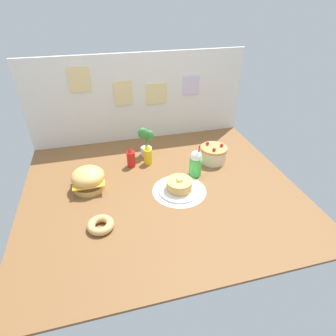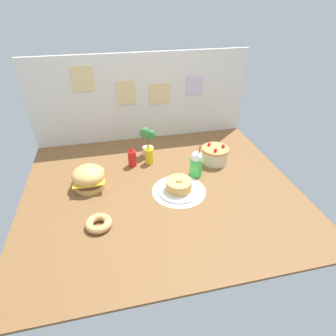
{
  "view_description": "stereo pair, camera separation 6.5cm",
  "coord_description": "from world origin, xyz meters",
  "views": [
    {
      "loc": [
        -0.41,
        -1.85,
        1.46
      ],
      "look_at": [
        0.07,
        0.05,
        0.17
      ],
      "focal_mm": 29.5,
      "sensor_mm": 36.0,
      "label": 1
    },
    {
      "loc": [
        -0.35,
        -1.86,
        1.46
      ],
      "look_at": [
        0.07,
        0.05,
        0.17
      ],
      "focal_mm": 29.5,
      "sensor_mm": 36.0,
      "label": 2
    }
  ],
  "objects": [
    {
      "name": "mustard_bottle",
      "position": [
        -0.03,
        0.43,
        0.1
      ],
      "size": [
        0.08,
        0.08,
        0.21
      ],
      "color": "yellow",
      "rests_on": "ground_plane"
    },
    {
      "name": "ketchup_bottle",
      "position": [
        -0.2,
        0.42,
        0.1
      ],
      "size": [
        0.08,
        0.08,
        0.21
      ],
      "color": "red",
      "rests_on": "ground_plane"
    },
    {
      "name": "potted_plant",
      "position": [
        -0.02,
        0.59,
        0.17
      ],
      "size": [
        0.15,
        0.12,
        0.32
      ],
      "color": "white",
      "rests_on": "ground_plane"
    },
    {
      "name": "layer_cake",
      "position": [
        0.6,
        0.31,
        0.08
      ],
      "size": [
        0.26,
        0.26,
        0.19
      ],
      "color": "beige",
      "rests_on": "ground_plane"
    },
    {
      "name": "donut_pink_glaze",
      "position": [
        -0.53,
        -0.35,
        0.03
      ],
      "size": [
        0.19,
        0.19,
        0.06
      ],
      "color": "tan",
      "rests_on": "ground_plane"
    },
    {
      "name": "ground_plane",
      "position": [
        0.0,
        0.0,
        -0.01
      ],
      "size": [
        2.31,
        2.0,
        0.02
      ],
      "primitive_type": "cube",
      "color": "brown"
    },
    {
      "name": "burger",
      "position": [
        -0.6,
        0.16,
        0.09
      ],
      "size": [
        0.28,
        0.28,
        0.2
      ],
      "color": "#DBA859",
      "rests_on": "ground_plane"
    },
    {
      "name": "pancake_stack",
      "position": [
        0.14,
        -0.07,
        0.05
      ],
      "size": [
        0.35,
        0.35,
        0.12
      ],
      "color": "white",
      "rests_on": "doily_mat"
    },
    {
      "name": "doily_mat",
      "position": [
        0.14,
        -0.07,
        0.0
      ],
      "size": [
        0.46,
        0.46,
        0.0
      ],
      "primitive_type": "cylinder",
      "color": "white",
      "rests_on": "ground_plane"
    },
    {
      "name": "back_wall",
      "position": [
        -0.0,
        0.99,
        0.47
      ],
      "size": [
        2.31,
        0.04,
        0.93
      ],
      "color": "silver",
      "rests_on": "ground_plane"
    },
    {
      "name": "cream_soda_cup",
      "position": [
        0.35,
        0.13,
        0.12
      ],
      "size": [
        0.11,
        0.11,
        0.31
      ],
      "color": "green",
      "rests_on": "ground_plane"
    }
  ]
}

